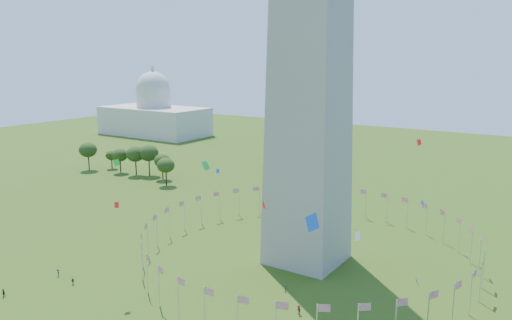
{
  "coord_description": "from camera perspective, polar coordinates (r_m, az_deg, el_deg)",
  "views": [
    {
      "loc": [
        53.62,
        -54.55,
        49.38
      ],
      "look_at": [
        -5.2,
        35.0,
        27.43
      ],
      "focal_mm": 35.0,
      "sensor_mm": 36.0,
      "label": 1
    }
  ],
  "objects": [
    {
      "name": "tree_line_west",
      "position": [
        219.43,
        -13.89,
        -0.21
      ],
      "size": [
        55.81,
        16.45,
        13.11
      ],
      "color": "#304F1A",
      "rests_on": "ground"
    },
    {
      "name": "flag_ring",
      "position": [
        125.78,
        5.82,
        -9.39
      ],
      "size": [
        80.24,
        80.24,
        9.0
      ],
      "color": "silver",
      "rests_on": "ground"
    },
    {
      "name": "kites_aloft",
      "position": [
        92.56,
        2.08,
        -6.66
      ],
      "size": [
        125.06,
        79.62,
        29.14
      ],
      "color": "red",
      "rests_on": "ground"
    },
    {
      "name": "capitol_building",
      "position": [
        332.1,
        -11.63,
        6.79
      ],
      "size": [
        70.0,
        35.0,
        46.0
      ],
      "primitive_type": null,
      "color": "beige",
      "rests_on": "ground"
    }
  ]
}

